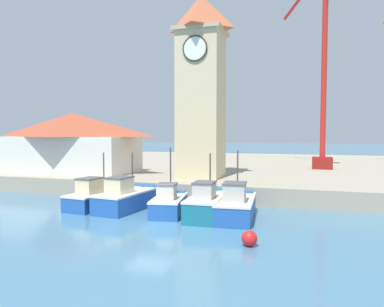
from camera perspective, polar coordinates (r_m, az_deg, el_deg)
The scene contains 11 objects.
ground_plane at distance 22.06m, azimuth -6.47°, elevation -10.32°, with size 300.00×300.00×0.00m, color teal.
quay_wharf at distance 46.78m, azimuth 6.59°, elevation -2.22°, with size 120.00×40.00×1.35m, color #9E937F.
fishing_boat_far_left at distance 26.74m, azimuth -14.20°, elevation -6.42°, with size 2.61×5.36×3.74m.
fishing_boat_left_outer at distance 25.43m, azimuth -9.94°, elevation -6.69°, with size 2.72×5.43×3.79m.
fishing_boat_left_inner at distance 23.81m, azimuth -3.54°, elevation -7.55°, with size 2.50×4.39×4.19m.
fishing_boat_mid_left at distance 23.06m, azimuth 2.39°, elevation -7.66°, with size 2.17×5.30×3.85m.
fishing_boat_center at distance 22.72m, azimuth 6.73°, elevation -7.91°, with size 2.48×5.29×4.06m.
clock_tower at distance 31.73m, azimuth 1.40°, elevation 10.69°, with size 3.98×3.98×16.67m.
warehouse_left at distance 37.15m, azimuth -17.80°, elevation 1.66°, with size 12.17×6.43×5.59m.
port_crane_near at distance 41.49m, azimuth 19.22°, elevation 9.42°, with size 5.83×8.89×20.97m.
mooring_buoy at distance 17.60m, azimuth 8.75°, elevation -12.66°, with size 0.73×0.73×0.73m, color red.
Camera 1 is at (8.69, -19.59, 5.22)m, focal length 35.00 mm.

